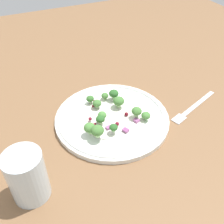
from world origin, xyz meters
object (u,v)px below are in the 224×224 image
object	(u,v)px
broccoli_floret_0	(100,119)
fork	(192,108)
plate	(112,118)
broccoli_floret_2	(146,116)
broccoli_floret_1	(90,128)
water_glass	(27,176)

from	to	relation	value
broccoli_floret_0	fork	size ratio (longest dim) A/B	0.12
fork	plate	bearing A→B (deg)	-12.88
broccoli_floret_0	broccoli_floret_2	distance (cm)	11.28
plate	broccoli_floret_1	world-z (taller)	broccoli_floret_1
plate	broccoli_floret_2	world-z (taller)	broccoli_floret_2
broccoli_floret_2	water_glass	distance (cm)	30.92
fork	broccoli_floret_1	bearing A→B (deg)	-2.41
plate	broccoli_floret_2	size ratio (longest dim) A/B	12.75
broccoli_floret_1	plate	bearing A→B (deg)	-153.26
broccoli_floret_0	fork	distance (cm)	25.84
plate	broccoli_floret_0	size ratio (longest dim) A/B	13.34
broccoli_floret_2	fork	world-z (taller)	broccoli_floret_2
plate	water_glass	bearing A→B (deg)	28.98
broccoli_floret_1	water_glass	size ratio (longest dim) A/B	0.25
broccoli_floret_0	fork	world-z (taller)	broccoli_floret_0
water_glass	broccoli_floret_0	bearing A→B (deg)	-149.50
plate	broccoli_floret_2	xyz separation A→B (cm)	(-6.96, 4.77, 1.81)
broccoli_floret_2	broccoli_floret_0	bearing A→B (deg)	-17.18
plate	broccoli_floret_2	distance (cm)	8.63
broccoli_floret_0	broccoli_floret_1	distance (cm)	4.28
plate	broccoli_floret_0	world-z (taller)	broccoli_floret_0
broccoli_floret_0	fork	xyz separation A→B (cm)	(-25.46, 3.50, -2.67)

